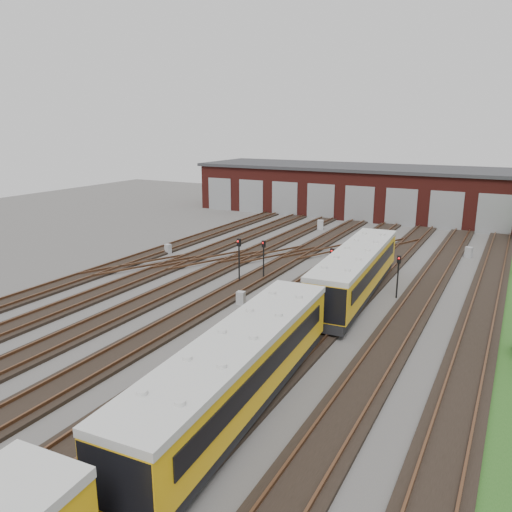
% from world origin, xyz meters
% --- Properties ---
extents(ground, '(120.00, 120.00, 0.00)m').
position_xyz_m(ground, '(0.00, 0.00, 0.00)').
color(ground, '#474442').
rests_on(ground, ground).
extents(track_network, '(30.40, 70.00, 0.33)m').
position_xyz_m(track_network, '(-0.17, 0.59, 0.11)').
color(track_network, black).
rests_on(track_network, ground).
extents(maintenance_shed, '(51.00, 12.50, 6.35)m').
position_xyz_m(maintenance_shed, '(-0.01, 39.97, 3.20)').
color(maintenance_shed, '#531914').
rests_on(maintenance_shed, ground).
extents(metro_train, '(3.61, 47.12, 3.10)m').
position_xyz_m(metro_train, '(6.00, -9.20, 1.92)').
color(metro_train, black).
rests_on(metro_train, ground).
extents(signal_mast_0, '(0.32, 0.30, 3.41)m').
position_xyz_m(signal_mast_0, '(-2.71, 5.97, 2.19)').
color(signal_mast_0, black).
rests_on(signal_mast_0, ground).
extents(signal_mast_1, '(0.28, 0.27, 3.05)m').
position_xyz_m(signal_mast_1, '(-1.54, 7.70, 1.97)').
color(signal_mast_1, black).
rests_on(signal_mast_1, ground).
extents(signal_mast_2, '(0.26, 0.24, 3.21)m').
position_xyz_m(signal_mast_2, '(4.10, 7.19, 2.05)').
color(signal_mast_2, black).
rests_on(signal_mast_2, ground).
extents(signal_mast_3, '(0.27, 0.25, 3.01)m').
position_xyz_m(signal_mast_3, '(8.52, 8.14, 1.95)').
color(signal_mast_3, black).
rests_on(signal_mast_3, ground).
extents(relay_cabinet_0, '(0.62, 0.56, 0.89)m').
position_xyz_m(relay_cabinet_0, '(-12.97, 10.58, 0.44)').
color(relay_cabinet_0, '#9D9FA2').
rests_on(relay_cabinet_0, ground).
extents(relay_cabinet_1, '(0.80, 0.73, 1.10)m').
position_xyz_m(relay_cabinet_1, '(-4.51, 27.56, 0.55)').
color(relay_cabinet_1, '#9D9FA2').
rests_on(relay_cabinet_1, ground).
extents(relay_cabinet_2, '(0.58, 0.50, 0.89)m').
position_xyz_m(relay_cabinet_2, '(-0.30, 2.01, 0.44)').
color(relay_cabinet_2, '#9D9FA2').
rests_on(relay_cabinet_2, ground).
extents(relay_cabinet_3, '(0.66, 0.60, 0.91)m').
position_xyz_m(relay_cabinet_3, '(6.28, 14.09, 0.45)').
color(relay_cabinet_3, '#9D9FA2').
rests_on(relay_cabinet_3, ground).
extents(relay_cabinet_4, '(0.69, 0.62, 0.95)m').
position_xyz_m(relay_cabinet_4, '(11.72, 22.26, 0.48)').
color(relay_cabinet_4, '#9D9FA2').
rests_on(relay_cabinet_4, ground).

